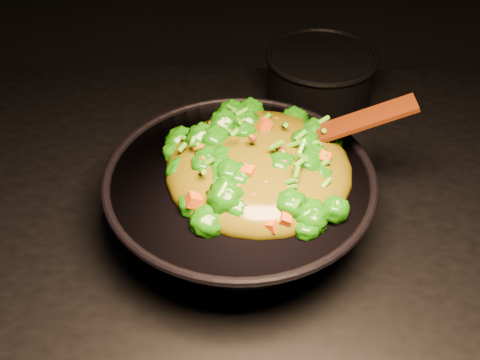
# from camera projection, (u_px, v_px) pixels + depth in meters

# --- Properties ---
(wok) EXTENTS (0.44, 0.44, 0.10)m
(wok) POSITION_uv_depth(u_px,v_px,m) (240.00, 204.00, 0.87)
(wok) COLOR black
(wok) RESTS_ON stovetop
(stir_fry) EXTENTS (0.32, 0.32, 0.09)m
(stir_fry) POSITION_uv_depth(u_px,v_px,m) (259.00, 147.00, 0.82)
(stir_fry) COLOR #196507
(stir_fry) RESTS_ON wok
(spatula) EXTENTS (0.23, 0.05, 0.10)m
(spatula) POSITION_uv_depth(u_px,v_px,m) (329.00, 131.00, 0.85)
(spatula) COLOR #371207
(spatula) RESTS_ON wok
(back_pot) EXTENTS (0.24, 0.24, 0.11)m
(back_pot) POSITION_uv_depth(u_px,v_px,m) (320.00, 80.00, 1.11)
(back_pot) COLOR black
(back_pot) RESTS_ON stovetop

